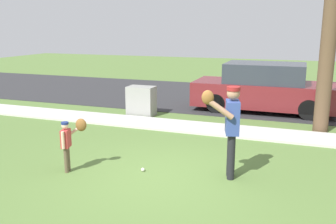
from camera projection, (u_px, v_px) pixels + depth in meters
name	position (u px, v px, depth m)	size (l,w,h in m)	color
ground_plane	(207.00, 131.00, 10.36)	(48.00, 48.00, 0.00)	#567538
sidewalk_strip	(208.00, 129.00, 10.45)	(36.00, 1.20, 0.06)	beige
road_surface	(238.00, 98.00, 15.04)	(36.00, 6.80, 0.02)	#2D2D30
person_adult	(230.00, 122.00, 6.90)	(0.68, 0.78, 1.77)	black
person_child	(70.00, 138.00, 7.32)	(0.45, 0.49, 1.07)	brown
baseball	(143.00, 170.00, 7.44)	(0.07, 0.07, 0.07)	white
utility_cabinet	(141.00, 101.00, 12.07)	(0.87, 0.57, 0.95)	gray
street_tree_near	(331.00, 15.00, 9.56)	(1.85, 1.89, 5.94)	brown
parked_suv_maroon	(264.00, 88.00, 12.58)	(4.70, 1.90, 1.63)	maroon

